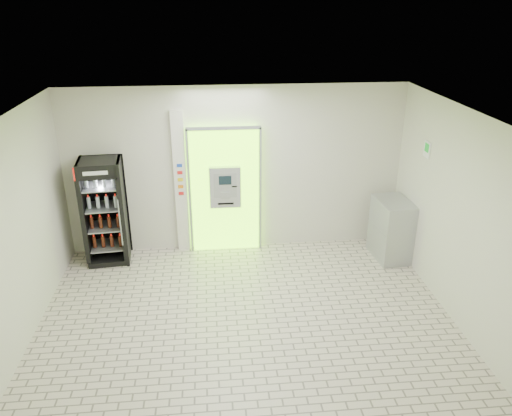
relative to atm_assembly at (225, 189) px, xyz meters
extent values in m
plane|color=#BEB09E|center=(0.20, -2.41, -1.17)|extent=(6.00, 6.00, 0.00)
plane|color=beige|center=(0.20, 0.09, 0.33)|extent=(6.00, 0.00, 6.00)
plane|color=beige|center=(0.20, -4.91, 0.33)|extent=(6.00, 0.00, 6.00)
plane|color=beige|center=(-2.80, -2.41, 0.33)|extent=(0.00, 5.00, 5.00)
plane|color=beige|center=(3.20, -2.41, 0.33)|extent=(0.00, 5.00, 5.00)
plane|color=white|center=(0.20, -2.41, 1.83)|extent=(6.00, 6.00, 0.00)
cube|color=#83FF14|center=(0.00, 0.02, -0.02)|extent=(1.20, 0.12, 2.30)
cube|color=gray|center=(0.00, -0.05, 1.13)|extent=(1.28, 0.04, 0.06)
cube|color=gray|center=(-0.63, -0.05, -0.02)|extent=(0.04, 0.04, 2.30)
cube|color=gray|center=(0.63, -0.05, -0.02)|extent=(0.04, 0.04, 2.30)
cube|color=black|center=(0.10, -0.04, -0.67)|extent=(0.62, 0.01, 0.67)
cube|color=black|center=(-0.34, -0.04, 0.81)|extent=(0.22, 0.01, 0.18)
cube|color=#A2A4A9|center=(0.00, -0.09, 0.08)|extent=(0.55, 0.12, 0.75)
cube|color=black|center=(0.00, -0.16, 0.23)|extent=(0.22, 0.01, 0.16)
cube|color=gray|center=(0.00, -0.16, -0.05)|extent=(0.16, 0.01, 0.12)
cube|color=black|center=(0.16, -0.16, 0.11)|extent=(0.09, 0.01, 0.02)
cube|color=black|center=(0.00, -0.16, -0.21)|extent=(0.28, 0.01, 0.03)
cube|color=silver|center=(-0.78, 0.04, 0.13)|extent=(0.22, 0.10, 2.60)
cube|color=#193FB2|center=(-0.78, -0.02, 0.48)|extent=(0.09, 0.01, 0.06)
cube|color=red|center=(-0.78, -0.02, 0.35)|extent=(0.09, 0.01, 0.06)
cube|color=yellow|center=(-0.78, -0.02, 0.22)|extent=(0.09, 0.01, 0.06)
cube|color=orange|center=(-0.78, -0.02, 0.09)|extent=(0.09, 0.01, 0.06)
cube|color=red|center=(-0.78, -0.02, -0.04)|extent=(0.09, 0.01, 0.06)
cube|color=black|center=(-2.09, -0.24, -0.24)|extent=(0.75, 0.69, 1.86)
cube|color=black|center=(-2.09, 0.05, -0.24)|extent=(0.70, 0.11, 1.86)
cube|color=red|center=(-2.09, -0.55, 0.57)|extent=(0.68, 0.07, 0.22)
cube|color=white|center=(-2.09, -0.56, 0.57)|extent=(0.39, 0.04, 0.07)
cube|color=black|center=(-2.09, -0.24, -1.12)|extent=(0.75, 0.69, 0.09)
cylinder|color=gray|center=(-1.79, -0.58, -0.32)|extent=(0.03, 0.03, 0.84)
cube|color=gray|center=(-2.09, -0.24, -0.89)|extent=(0.63, 0.59, 0.02)
cube|color=gray|center=(-2.09, -0.24, -0.52)|extent=(0.63, 0.59, 0.02)
cube|color=gray|center=(-2.09, -0.24, -0.15)|extent=(0.63, 0.59, 0.02)
cube|color=gray|center=(-2.09, -0.24, 0.22)|extent=(0.63, 0.59, 0.02)
cube|color=#A2A4A9|center=(2.92, -0.63, -0.63)|extent=(0.61, 0.86, 1.09)
cube|color=gray|center=(2.64, -0.63, -0.57)|extent=(0.07, 0.80, 0.01)
cube|color=white|center=(3.19, -1.01, 0.95)|extent=(0.02, 0.22, 0.26)
cube|color=#0C881F|center=(3.18, -1.01, 0.98)|extent=(0.00, 0.14, 0.14)
camera|label=1|loc=(-0.24, -8.34, 3.21)|focal=35.00mm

